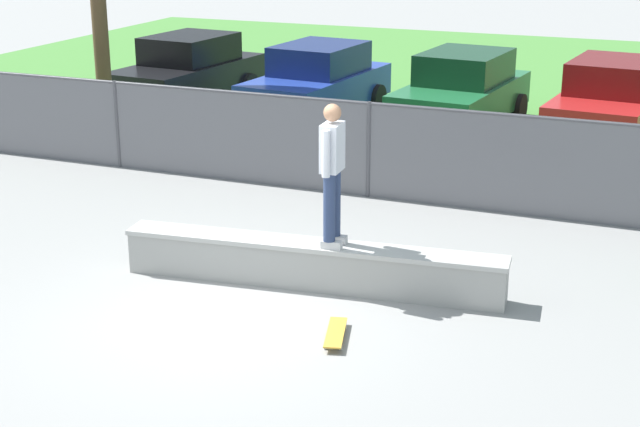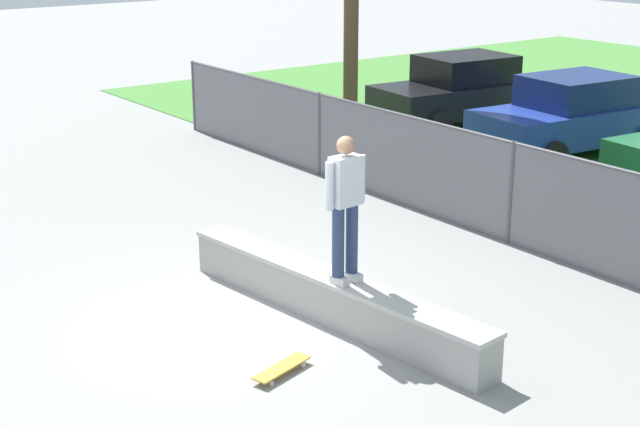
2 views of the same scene
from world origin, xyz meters
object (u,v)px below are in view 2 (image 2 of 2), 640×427
Objects in this scene: skateboarder at (345,203)px; car_blue at (571,115)px; concrete_ledge at (331,297)px; skateboard at (282,368)px; car_black at (461,90)px.

car_blue is at bearing 113.42° from skateboarder.
concrete_ledge is 2.76× the size of skateboarder.
skateboard is at bearing -66.78° from skateboarder.
car_black and car_blue have the same top height.
concrete_ledge reaches higher than skateboard.
car_blue reaches higher than skateboard.
skateboarder reaches higher than car_black.
car_black is 3.42m from car_blue.
car_black is 1.00× the size of car_blue.
car_black is at bearing 127.31° from concrete_ledge.
skateboard is at bearing -66.60° from car_blue.
skateboard is (0.85, -1.33, -0.23)m from concrete_ledge.
concrete_ledge is 1.33m from skateboarder.
skateboarder is 11.87m from car_black.
skateboarder is at bearing 113.22° from skateboard.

